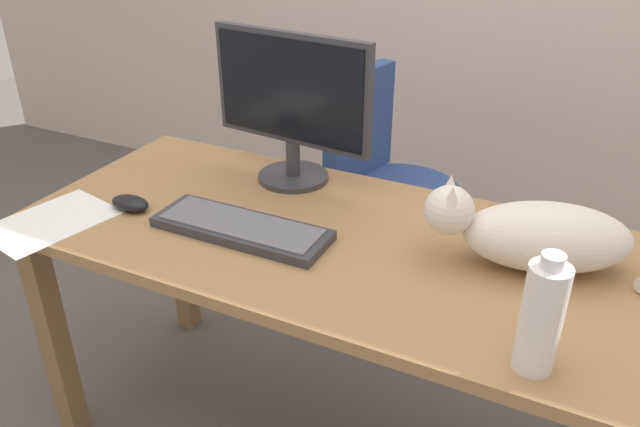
% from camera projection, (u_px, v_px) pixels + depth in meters
% --- Properties ---
extents(desk, '(1.57, 0.69, 0.72)m').
position_uv_depth(desk, '(333.00, 269.00, 1.57)').
color(desk, '#9E7247').
rests_on(desk, ground_plane).
extents(office_chair, '(0.49, 0.48, 0.89)m').
position_uv_depth(office_chair, '(386.00, 211.00, 2.36)').
color(office_chair, black).
rests_on(office_chair, ground_plane).
extents(monitor, '(0.48, 0.20, 0.42)m').
position_uv_depth(monitor, '(291.00, 103.00, 1.69)').
color(monitor, '#333338').
rests_on(monitor, desk).
extents(keyboard, '(0.44, 0.15, 0.03)m').
position_uv_depth(keyboard, '(242.00, 228.00, 1.53)').
color(keyboard, '#333338').
rests_on(keyboard, desk).
extents(cat, '(0.59, 0.28, 0.20)m').
position_uv_depth(cat, '(536.00, 234.00, 1.37)').
color(cat, silver).
rests_on(cat, desk).
extents(computer_mouse, '(0.11, 0.06, 0.04)m').
position_uv_depth(computer_mouse, '(130.00, 203.00, 1.63)').
color(computer_mouse, black).
rests_on(computer_mouse, desk).
extents(paper_sheet, '(0.27, 0.33, 0.00)m').
position_uv_depth(paper_sheet, '(51.00, 221.00, 1.58)').
color(paper_sheet, white).
rests_on(paper_sheet, desk).
extents(water_bottle, '(0.07, 0.07, 0.23)m').
position_uv_depth(water_bottle, '(541.00, 317.00, 1.07)').
color(water_bottle, silver).
rests_on(water_bottle, desk).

